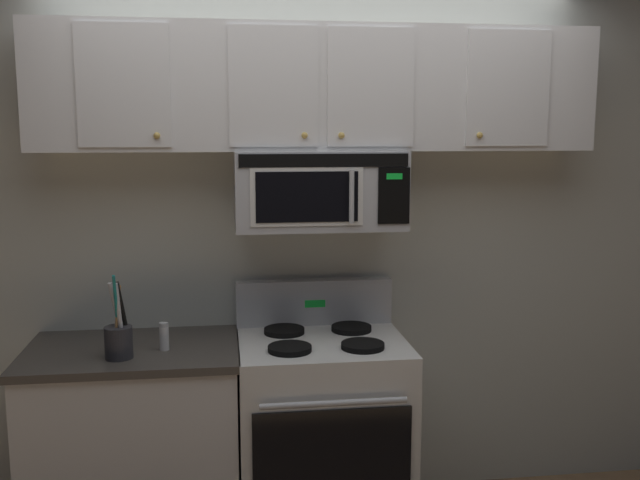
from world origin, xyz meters
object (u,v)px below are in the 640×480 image
at_px(over_range_microwave, 318,189).
at_px(utensil_crock_charcoal, 119,337).
at_px(stove_range, 322,430).
at_px(salt_shaker, 164,337).

height_order(over_range_microwave, utensil_crock_charcoal, over_range_microwave).
height_order(stove_range, over_range_microwave, over_range_microwave).
bearing_deg(over_range_microwave, stove_range, -89.86).
bearing_deg(utensil_crock_charcoal, salt_shaker, 26.94).
bearing_deg(over_range_microwave, salt_shaker, -166.51).
xyz_separation_m(over_range_microwave, salt_shaker, (-0.70, -0.17, -0.62)).
distance_m(utensil_crock_charcoal, salt_shaker, 0.20).
relative_size(over_range_microwave, utensil_crock_charcoal, 2.08).
height_order(stove_range, utensil_crock_charcoal, utensil_crock_charcoal).
bearing_deg(salt_shaker, utensil_crock_charcoal, -153.06).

